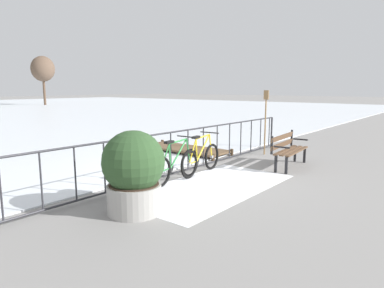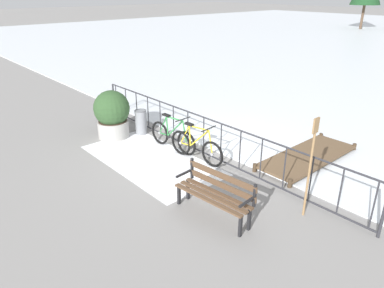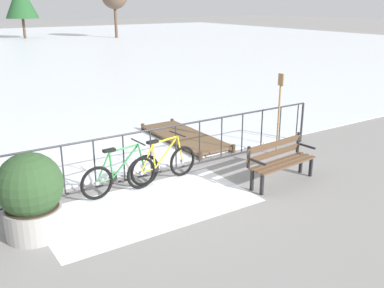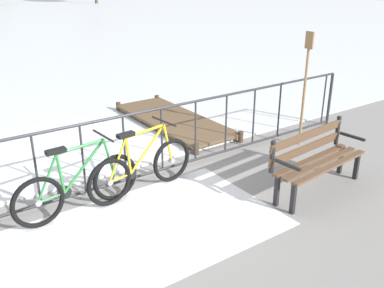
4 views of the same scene
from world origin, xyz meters
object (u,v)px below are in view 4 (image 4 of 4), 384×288
Objects in this scene: bicycle_near_railing at (142,168)px; bicycle_second at (78,187)px; park_bench at (315,156)px; oar_upright at (305,82)px.

bicycle_near_railing and bicycle_second have the same top height.
bicycle_near_railing reaches higher than park_bench.
park_bench is at bearing -132.42° from oar_upright.
oar_upright is (3.16, -0.06, 0.77)m from bicycle_near_railing.
bicycle_second is at bearing 156.25° from park_bench.
bicycle_second is (-0.92, -0.02, 0.00)m from bicycle_near_railing.
oar_upright is (4.09, -0.04, 0.77)m from bicycle_second.
oar_upright is (1.15, 1.25, 0.63)m from park_bench.
park_bench is at bearing -32.96° from bicycle_near_railing.
bicycle_near_railing is 1.00× the size of bicycle_second.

